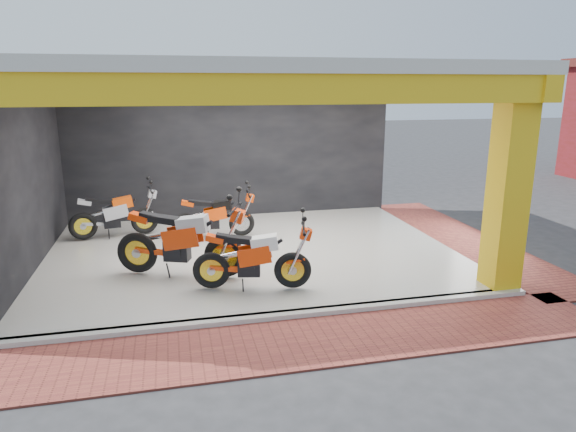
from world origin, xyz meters
name	(u,v)px	position (x,y,z in m)	size (l,w,h in m)	color
ground	(271,292)	(0.00, 0.00, 0.00)	(80.00, 80.00, 0.00)	#2D2D30
showroom_floor	(252,253)	(0.00, 2.00, 0.05)	(8.00, 6.00, 0.10)	silver
showroom_ceiling	(249,71)	(0.00, 2.00, 3.60)	(8.40, 6.40, 0.20)	beige
back_wall	(231,151)	(0.00, 5.10, 1.75)	(8.20, 0.20, 3.50)	black
left_wall	(22,178)	(-4.10, 2.00, 1.75)	(0.20, 6.20, 3.50)	black
corner_column	(508,188)	(3.75, -0.75, 1.75)	(0.50, 0.50, 3.50)	gold
header_beam_front	(284,89)	(0.00, -1.00, 3.30)	(8.40, 0.30, 0.40)	gold
header_beam_right	(442,88)	(4.00, 2.00, 3.30)	(0.30, 6.40, 0.40)	gold
floor_kerb	(285,316)	(0.00, -1.02, 0.05)	(8.00, 0.20, 0.10)	silver
paver_front	(297,343)	(0.00, -1.80, 0.01)	(9.00, 1.40, 0.03)	#994032
paver_right	(464,239)	(4.80, 2.00, 0.01)	(1.40, 7.00, 0.03)	#994032
moto_hero	(293,253)	(0.33, -0.17, 0.72)	(2.04, 0.76, 1.25)	#F1390A
moto_row_a	(224,237)	(-0.70, 0.58, 0.84)	(2.44, 0.90, 1.49)	red
moto_row_b	(241,211)	(-0.06, 3.02, 0.68)	(1.88, 0.70, 1.15)	#F5450A
moto_row_c	(144,208)	(-2.15, 3.69, 0.71)	(1.98, 0.73, 1.21)	#B2B4BA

